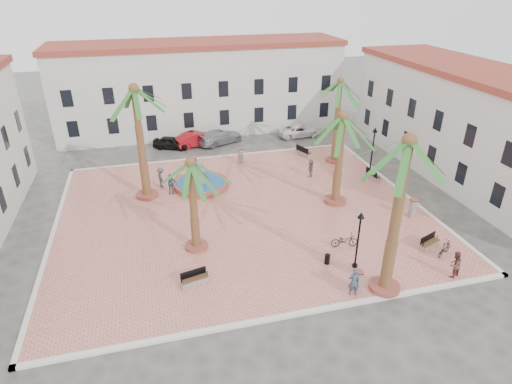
{
  "coord_description": "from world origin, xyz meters",
  "views": [
    {
      "loc": [
        -5.95,
        -26.6,
        15.56
      ],
      "look_at": [
        1.0,
        0.0,
        1.6
      ],
      "focal_mm": 30.0,
      "sensor_mm": 36.0,
      "label": 1
    }
  ],
  "objects_px": {
    "bench_e": "(373,176)",
    "car_black": "(171,143)",
    "palm_ne": "(340,91)",
    "bicycle_a": "(344,240)",
    "cyclist_a": "(354,282)",
    "pedestrian_fountain_b": "(170,184)",
    "car_red": "(197,139)",
    "palm_s": "(406,159)",
    "litter_bin": "(327,259)",
    "palm_nw": "(135,102)",
    "lamppost_s": "(359,231)",
    "bench_se": "(429,244)",
    "lamppost_e": "(373,142)",
    "car_white": "(299,131)",
    "pedestrian_east": "(311,168)",
    "bollard_e": "(413,208)",
    "pedestrian_fountain_a": "(195,165)",
    "palm_sw": "(191,174)",
    "palm_e": "(342,128)",
    "bench_s": "(195,280)",
    "cyclist_b": "(455,264)",
    "bollard_se": "(358,280)",
    "bollard_n": "(241,155)",
    "fountain": "(201,183)",
    "car_silver": "(220,137)",
    "pedestrian_north": "(161,177)",
    "bicycle_b": "(445,248)",
    "bench_ne": "(304,153)"
  },
  "relations": [
    {
      "from": "bench_s",
      "to": "car_red",
      "type": "distance_m",
      "value": 22.33
    },
    {
      "from": "cyclist_a",
      "to": "car_white",
      "type": "bearing_deg",
      "value": -94.13
    },
    {
      "from": "litter_bin",
      "to": "bicycle_a",
      "type": "xyz_separation_m",
      "value": [
        1.76,
        1.4,
        0.14
      ]
    },
    {
      "from": "bicycle_b",
      "to": "car_red",
      "type": "distance_m",
      "value": 26.2
    },
    {
      "from": "bench_e",
      "to": "car_black",
      "type": "xyz_separation_m",
      "value": [
        -15.88,
        11.93,
        0.22
      ]
    },
    {
      "from": "bench_e",
      "to": "palm_ne",
      "type": "bearing_deg",
      "value": 13.45
    },
    {
      "from": "cyclist_b",
      "to": "pedestrian_fountain_b",
      "type": "height_order",
      "value": "pedestrian_fountain_b"
    },
    {
      "from": "palm_sw",
      "to": "bench_ne",
      "type": "relative_size",
      "value": 3.27
    },
    {
      "from": "car_red",
      "to": "palm_s",
      "type": "bearing_deg",
      "value": 178.4
    },
    {
      "from": "lamppost_e",
      "to": "cyclist_b",
      "type": "relative_size",
      "value": 2.46
    },
    {
      "from": "cyclist_a",
      "to": "car_black",
      "type": "distance_m",
      "value": 26.13
    },
    {
      "from": "pedestrian_east",
      "to": "car_black",
      "type": "bearing_deg",
      "value": -109.45
    },
    {
      "from": "bicycle_a",
      "to": "car_black",
      "type": "height_order",
      "value": "car_black"
    },
    {
      "from": "bollard_e",
      "to": "pedestrian_fountain_a",
      "type": "relative_size",
      "value": 0.82
    },
    {
      "from": "pedestrian_fountain_b",
      "to": "car_black",
      "type": "bearing_deg",
      "value": 95.51
    },
    {
      "from": "lamppost_e",
      "to": "cyclist_a",
      "type": "bearing_deg",
      "value": -121.11
    },
    {
      "from": "palm_ne",
      "to": "bicycle_a",
      "type": "relative_size",
      "value": 4.45
    },
    {
      "from": "cyclist_a",
      "to": "car_black",
      "type": "relative_size",
      "value": 0.47
    },
    {
      "from": "palm_s",
      "to": "pedestrian_fountain_a",
      "type": "height_order",
      "value": "palm_s"
    },
    {
      "from": "bench_e",
      "to": "pedestrian_fountain_a",
      "type": "distance_m",
      "value": 15.21
    },
    {
      "from": "litter_bin",
      "to": "bicycle_a",
      "type": "height_order",
      "value": "bicycle_a"
    },
    {
      "from": "lamppost_e",
      "to": "pedestrian_fountain_b",
      "type": "height_order",
      "value": "lamppost_e"
    },
    {
      "from": "bench_s",
      "to": "pedestrian_fountain_a",
      "type": "xyz_separation_m",
      "value": [
        1.93,
        14.74,
        0.62
      ]
    },
    {
      "from": "bicycle_a",
      "to": "bench_s",
      "type": "bearing_deg",
      "value": 107.05
    },
    {
      "from": "cyclist_a",
      "to": "car_silver",
      "type": "relative_size",
      "value": 0.34
    },
    {
      "from": "bollard_n",
      "to": "fountain",
      "type": "bearing_deg",
      "value": -136.03
    },
    {
      "from": "palm_ne",
      "to": "car_red",
      "type": "height_order",
      "value": "palm_ne"
    },
    {
      "from": "bollard_se",
      "to": "cyclist_b",
      "type": "xyz_separation_m",
      "value": [
        5.86,
        -0.25,
        0.15
      ]
    },
    {
      "from": "pedestrian_east",
      "to": "palm_s",
      "type": "bearing_deg",
      "value": 17.37
    },
    {
      "from": "litter_bin",
      "to": "palm_nw",
      "type": "bearing_deg",
      "value": 130.92
    },
    {
      "from": "litter_bin",
      "to": "bollard_e",
      "type": "bearing_deg",
      "value": 24.36
    },
    {
      "from": "bollard_n",
      "to": "bicycle_a",
      "type": "bearing_deg",
      "value": -77.45
    },
    {
      "from": "lamppost_s",
      "to": "car_black",
      "type": "distance_m",
      "value": 24.51
    },
    {
      "from": "palm_s",
      "to": "fountain",
      "type": "bearing_deg",
      "value": 117.51
    },
    {
      "from": "cyclist_b",
      "to": "pedestrian_fountain_b",
      "type": "distance_m",
      "value": 20.76
    },
    {
      "from": "cyclist_b",
      "to": "pedestrian_fountain_b",
      "type": "xyz_separation_m",
      "value": [
        -14.74,
        14.62,
        0.02
      ]
    },
    {
      "from": "palm_nw",
      "to": "palm_sw",
      "type": "xyz_separation_m",
      "value": [
        2.78,
        -7.99,
        -2.39
      ]
    },
    {
      "from": "pedestrian_fountain_a",
      "to": "palm_nw",
      "type": "bearing_deg",
      "value": -157.47
    },
    {
      "from": "cyclist_a",
      "to": "pedestrian_fountain_b",
      "type": "relative_size",
      "value": 1.01
    },
    {
      "from": "litter_bin",
      "to": "pedestrian_fountain_a",
      "type": "distance_m",
      "value": 16.01
    },
    {
      "from": "bench_s",
      "to": "car_black",
      "type": "xyz_separation_m",
      "value": [
        0.49,
        21.94,
        0.23
      ]
    },
    {
      "from": "bollard_n",
      "to": "cyclist_a",
      "type": "bearing_deg",
      "value": -84.66
    },
    {
      "from": "bench_s",
      "to": "car_red",
      "type": "relative_size",
      "value": 0.38
    },
    {
      "from": "bench_ne",
      "to": "car_red",
      "type": "bearing_deg",
      "value": 37.83
    },
    {
      "from": "pedestrian_north",
      "to": "palm_ne",
      "type": "bearing_deg",
      "value": -100.29
    },
    {
      "from": "cyclist_a",
      "to": "pedestrian_fountain_a",
      "type": "distance_m",
      "value": 18.84
    },
    {
      "from": "lamppost_e",
      "to": "car_white",
      "type": "distance_m",
      "value": 11.3
    },
    {
      "from": "bench_se",
      "to": "lamppost_e",
      "type": "distance_m",
      "value": 12.01
    },
    {
      "from": "palm_nw",
      "to": "palm_e",
      "type": "distance_m",
      "value": 14.63
    },
    {
      "from": "palm_nw",
      "to": "lamppost_s",
      "type": "distance_m",
      "value": 17.66
    }
  ]
}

